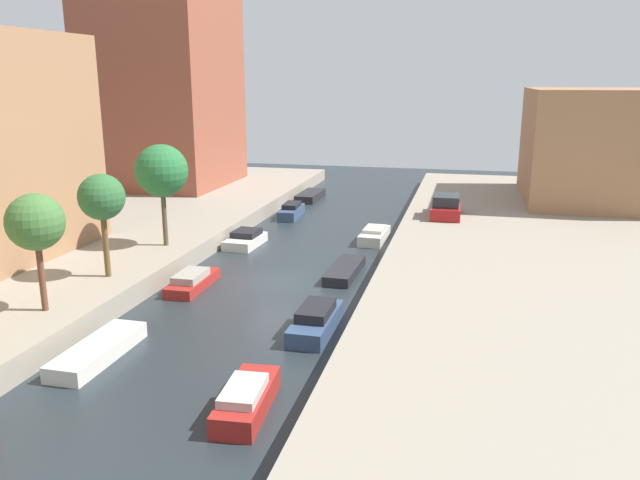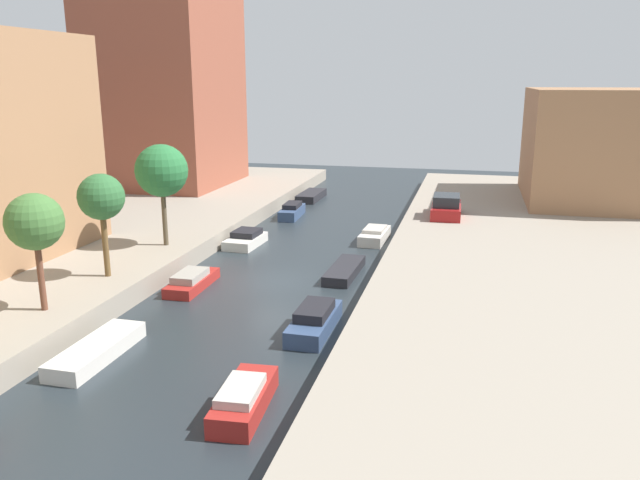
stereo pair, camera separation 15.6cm
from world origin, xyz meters
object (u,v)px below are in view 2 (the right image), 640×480
object	(u,v)px
moored_boat_left_1	(97,350)
street_tree_3	(162,171)
moored_boat_left_4	(292,211)
moored_boat_right_4	(375,235)
moored_boat_left_3	(246,239)
moored_boat_right_2	(315,320)
low_block_right	(599,146)
moored_boat_right_1	(244,399)
parked_car	(446,207)
street_tree_2	(101,198)
moored_boat_left_5	(311,196)
moored_boat_right_3	(345,270)
street_tree_1	(35,223)
moored_boat_left_2	(192,281)
apartment_tower_far	(164,53)

from	to	relation	value
moored_boat_left_1	street_tree_3	bearing A→B (deg)	105.43
moored_boat_left_4	moored_boat_right_4	bearing A→B (deg)	-38.17
moored_boat_left_3	moored_boat_right_2	xyz separation A→B (m)	(7.30, -11.76, 0.07)
low_block_right	moored_boat_right_1	bearing A→B (deg)	-114.38
parked_car	street_tree_2	bearing A→B (deg)	-130.82
street_tree_2	moored_boat_left_5	xyz separation A→B (m)	(3.02, 25.37, -4.34)
low_block_right	moored_boat_right_4	distance (m)	19.43
moored_boat_right_3	street_tree_2	bearing A→B (deg)	-149.65
street_tree_1	moored_boat_left_2	bearing A→B (deg)	63.83
street_tree_2	moored_boat_left_3	distance (m)	11.33
low_block_right	moored_boat_left_1	bearing A→B (deg)	-124.79
moored_boat_right_1	parked_car	bearing A→B (deg)	79.23
moored_boat_left_3	moored_boat_right_1	bearing A→B (deg)	-69.72
low_block_right	parked_car	xyz separation A→B (m)	(-10.35, -8.38, -3.43)
low_block_right	street_tree_3	bearing A→B (deg)	-141.92
street_tree_1	moored_boat_left_3	distance (m)	15.39
moored_boat_left_5	low_block_right	bearing A→B (deg)	-0.75
apartment_tower_far	moored_boat_left_4	bearing A→B (deg)	-25.85
moored_boat_left_5	moored_boat_right_3	bearing A→B (deg)	-70.64
moored_boat_left_5	street_tree_1	bearing A→B (deg)	-95.77
moored_boat_left_1	moored_boat_right_2	world-z (taller)	moored_boat_right_2
moored_boat_left_1	parked_car	bearing A→B (deg)	63.67
low_block_right	moored_boat_right_1	world-z (taller)	low_block_right
street_tree_2	moored_boat_left_5	size ratio (longest dim) A/B	1.08
street_tree_2	moored_boat_left_4	distance (m)	19.19
apartment_tower_far	moored_boat_left_4	distance (m)	18.04
moored_boat_right_1	moored_boat_right_3	size ratio (longest dim) A/B	0.83
apartment_tower_far	street_tree_2	world-z (taller)	apartment_tower_far
apartment_tower_far	low_block_right	size ratio (longest dim) A/B	1.70
parked_car	moored_boat_left_4	distance (m)	11.23
moored_boat_left_1	moored_boat_left_2	size ratio (longest dim) A/B	1.18
apartment_tower_far	moored_boat_left_2	distance (m)	28.13
moored_boat_left_3	moored_boat_right_2	distance (m)	13.84
street_tree_3	moored_boat_left_1	size ratio (longest dim) A/B	1.22
moored_boat_right_3	moored_boat_left_3	bearing A→B (deg)	148.38
street_tree_1	moored_boat_right_2	world-z (taller)	street_tree_1
moored_boat_left_2	moored_boat_right_3	xyz separation A→B (m)	(6.72, 3.77, -0.10)
street_tree_1	moored_boat_right_4	distance (m)	20.66
moored_boat_right_4	low_block_right	bearing A→B (deg)	39.92
moored_boat_right_3	moored_boat_right_4	world-z (taller)	moored_boat_right_4
street_tree_2	moored_boat_left_4	xyz separation A→B (m)	(3.39, 18.41, -4.20)
low_block_right	moored_boat_left_3	world-z (taller)	low_block_right
low_block_right	street_tree_2	world-z (taller)	low_block_right
moored_boat_left_1	moored_boat_right_4	size ratio (longest dim) A/B	1.22
moored_boat_left_1	moored_boat_right_3	xyz separation A→B (m)	(6.68, 11.76, -0.04)
apartment_tower_far	low_block_right	bearing A→B (deg)	0.95
moored_boat_left_2	moored_boat_left_3	world-z (taller)	moored_boat_left_3
street_tree_3	parked_car	world-z (taller)	street_tree_3
moored_boat_left_1	moored_boat_right_1	xyz separation A→B (m)	(6.47, -2.26, 0.12)
moored_boat_left_3	apartment_tower_far	bearing A→B (deg)	130.07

